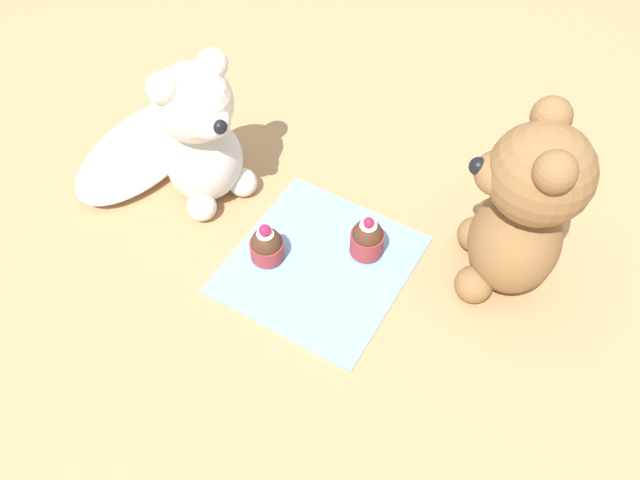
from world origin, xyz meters
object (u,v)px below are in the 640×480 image
object	(u,v)px
teddy_bear_tan	(522,212)
cupcake_near_tan_bear	(367,238)
teddy_bear_cream	(201,136)
cupcake_near_cream_bear	(267,245)

from	to	relation	value
teddy_bear_tan	cupcake_near_tan_bear	xyz separation A→B (m)	(-0.06, 0.17, -0.10)
teddy_bear_cream	cupcake_near_cream_bear	distance (m)	0.18
cupcake_near_cream_bear	cupcake_near_tan_bear	size ratio (longest dim) A/B	0.93
teddy_bear_cream	cupcake_near_tan_bear	size ratio (longest dim) A/B	3.41
cupcake_near_cream_bear	teddy_bear_cream	bearing A→B (deg)	66.98
teddy_bear_tan	cupcake_near_cream_bear	xyz separation A→B (m)	(-0.14, 0.29, -0.10)
teddy_bear_tan	cupcake_near_cream_bear	size ratio (longest dim) A/B	4.21
teddy_bear_tan	cupcake_near_tan_bear	size ratio (longest dim) A/B	3.91
teddy_bear_cream	cupcake_near_tan_bear	xyz separation A→B (m)	(0.02, -0.25, -0.08)
cupcake_near_cream_bear	cupcake_near_tan_bear	bearing A→B (deg)	-55.73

